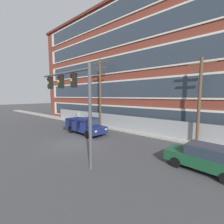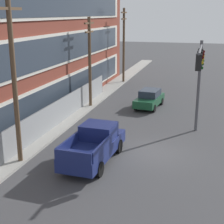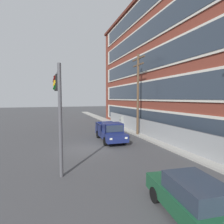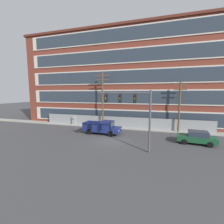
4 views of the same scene
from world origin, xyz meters
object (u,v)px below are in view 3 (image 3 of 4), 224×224
(traffic_signal_mast, at_px, (58,95))
(electrical_cabinet, at_px, (122,122))
(pickup_truck_navy, at_px, (110,132))
(utility_pole_near_corner, at_px, (138,91))
(sedan_dark_green, at_px, (193,199))

(traffic_signal_mast, relative_size, electrical_cabinet, 3.75)
(pickup_truck_navy, bearing_deg, utility_pole_near_corner, 110.22)
(pickup_truck_navy, bearing_deg, electrical_cabinet, 149.53)
(traffic_signal_mast, xyz_separation_m, pickup_truck_navy, (-5.07, 5.22, -3.61))
(utility_pole_near_corner, height_order, electrical_cabinet, utility_pole_near_corner)
(traffic_signal_mast, distance_m, sedan_dark_green, 8.94)
(utility_pole_near_corner, bearing_deg, electrical_cabinet, 175.50)
(utility_pole_near_corner, bearing_deg, sedan_dark_green, -19.94)
(electrical_cabinet, bearing_deg, traffic_signal_mast, -37.58)
(pickup_truck_navy, height_order, sedan_dark_green, pickup_truck_navy)
(traffic_signal_mast, relative_size, sedan_dark_green, 1.45)
(pickup_truck_navy, distance_m, utility_pole_near_corner, 5.91)
(sedan_dark_green, relative_size, electrical_cabinet, 2.59)
(sedan_dark_green, bearing_deg, pickup_truck_navy, 175.07)
(traffic_signal_mast, height_order, sedan_dark_green, traffic_signal_mast)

